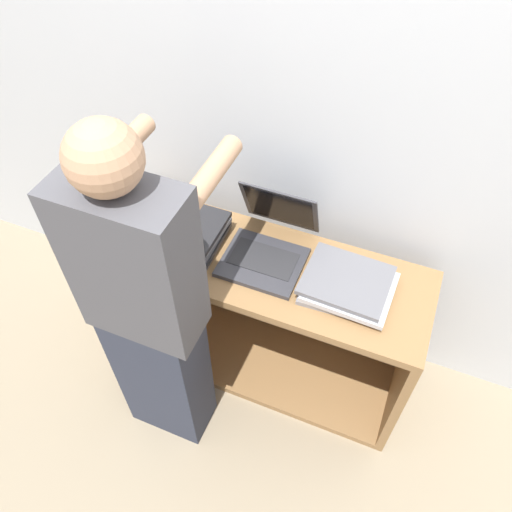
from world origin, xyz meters
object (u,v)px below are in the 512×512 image
object	(u,v)px
person	(149,314)
laptop_stack_right	(347,285)
laptop_open	(268,244)
laptop_stack_left	(183,231)

from	to	relation	value
person	laptop_stack_right	bearing A→B (deg)	33.18
laptop_stack_right	person	distance (m)	0.74
laptop_stack_right	person	xyz separation A→B (m)	(-0.62, -0.40, 0.01)
laptop_open	laptop_stack_left	xyz separation A→B (m)	(-0.35, -0.06, -0.00)
laptop_open	person	world-z (taller)	person
laptop_open	person	distance (m)	0.54
laptop_open	laptop_stack_right	distance (m)	0.35
laptop_stack_left	person	xyz separation A→B (m)	(0.07, -0.40, -0.01)
laptop_open	laptop_stack_right	xyz separation A→B (m)	(0.34, -0.06, -0.02)
laptop_stack_left	laptop_stack_right	world-z (taller)	laptop_stack_left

